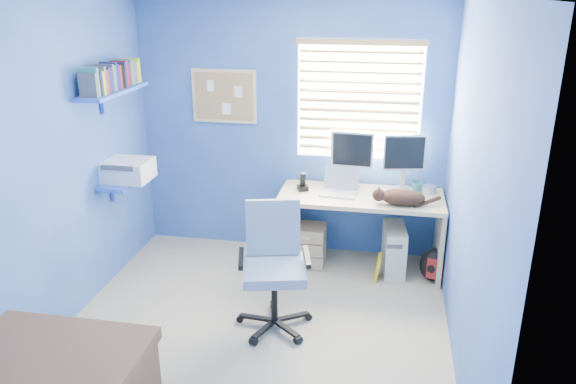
% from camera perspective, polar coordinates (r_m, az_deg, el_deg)
% --- Properties ---
extents(floor, '(3.00, 3.20, 0.00)m').
position_cam_1_polar(floor, '(4.54, -3.45, -14.07)').
color(floor, tan).
rests_on(floor, ground).
extents(wall_back, '(3.00, 0.01, 2.50)m').
position_cam_1_polar(wall_back, '(5.47, 0.25, 6.42)').
color(wall_back, '#334FA1').
rests_on(wall_back, ground).
extents(wall_front, '(3.00, 0.01, 2.50)m').
position_cam_1_polar(wall_front, '(2.59, -12.56, -10.47)').
color(wall_front, '#334FA1').
rests_on(wall_front, ground).
extents(wall_left, '(0.01, 3.20, 2.50)m').
position_cam_1_polar(wall_left, '(4.56, -22.43, 2.06)').
color(wall_left, '#334FA1').
rests_on(wall_left, ground).
extents(wall_right, '(0.01, 3.20, 2.50)m').
position_cam_1_polar(wall_right, '(3.90, 18.08, -0.33)').
color(wall_right, '#334FA1').
rests_on(wall_right, ground).
extents(desk, '(1.51, 0.65, 0.74)m').
position_cam_1_polar(desk, '(5.36, 7.25, -4.02)').
color(desk, tan).
rests_on(desk, floor).
extents(laptop, '(0.35, 0.29, 0.22)m').
position_cam_1_polar(laptop, '(5.18, 5.23, 0.93)').
color(laptop, silver).
rests_on(laptop, desk).
extents(monitor_left, '(0.41, 0.15, 0.54)m').
position_cam_1_polar(monitor_left, '(5.35, 6.51, 3.31)').
color(monitor_left, silver).
rests_on(monitor_left, desk).
extents(monitor_right, '(0.42, 0.19, 0.54)m').
position_cam_1_polar(monitor_right, '(5.34, 11.70, 2.97)').
color(monitor_right, silver).
rests_on(monitor_right, desk).
extents(phone, '(0.13, 0.14, 0.17)m').
position_cam_1_polar(phone, '(5.28, 1.51, 1.09)').
color(phone, black).
rests_on(phone, desk).
extents(mug, '(0.10, 0.09, 0.10)m').
position_cam_1_polar(mug, '(5.39, 12.97, 0.56)').
color(mug, teal).
rests_on(mug, desk).
extents(cd_spindle, '(0.13, 0.13, 0.07)m').
position_cam_1_polar(cd_spindle, '(5.37, 14.10, 0.24)').
color(cd_spindle, silver).
rests_on(cd_spindle, desk).
extents(cat, '(0.40, 0.23, 0.14)m').
position_cam_1_polar(cat, '(5.02, 11.54, -0.52)').
color(cat, black).
rests_on(cat, desk).
extents(tower_pc, '(0.23, 0.46, 0.45)m').
position_cam_1_polar(tower_pc, '(5.40, 10.70, -5.72)').
color(tower_pc, beige).
rests_on(tower_pc, floor).
extents(drawer_boxes, '(0.35, 0.28, 0.41)m').
position_cam_1_polar(drawer_boxes, '(5.45, 1.91, -5.36)').
color(drawer_boxes, tan).
rests_on(drawer_boxes, floor).
extents(yellow_book, '(0.03, 0.17, 0.24)m').
position_cam_1_polar(yellow_book, '(5.27, 9.08, -7.59)').
color(yellow_book, yellow).
rests_on(yellow_book, floor).
extents(backpack, '(0.31, 0.26, 0.32)m').
position_cam_1_polar(backpack, '(5.34, 14.69, -7.16)').
color(backpack, black).
rests_on(backpack, floor).
extents(office_chair, '(0.69, 0.69, 0.99)m').
position_cam_1_polar(office_chair, '(4.45, -1.42, -9.16)').
color(office_chair, black).
rests_on(office_chair, floor).
extents(window_blinds, '(1.15, 0.05, 1.10)m').
position_cam_1_polar(window_blinds, '(5.31, 7.21, 9.14)').
color(window_blinds, white).
rests_on(window_blinds, ground).
extents(corkboard, '(0.64, 0.02, 0.52)m').
position_cam_1_polar(corkboard, '(5.54, -6.50, 9.64)').
color(corkboard, tan).
rests_on(corkboard, ground).
extents(wall_shelves, '(0.42, 0.90, 1.05)m').
position_cam_1_polar(wall_shelves, '(5.07, -16.85, 6.58)').
color(wall_shelves, blue).
rests_on(wall_shelves, ground).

